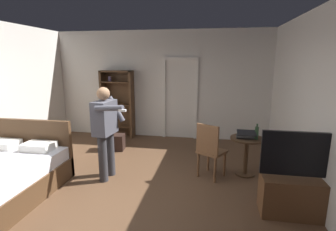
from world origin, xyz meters
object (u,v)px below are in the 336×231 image
Objects in this scene: bottle_on_table at (257,133)px; bookshelf at (118,101)px; suitcase_dark at (113,142)px; person_blue_shirt at (106,127)px; side_table at (246,150)px; wooden_chair at (210,149)px; laptop at (246,136)px; tv_flatscreen at (298,191)px.

bookshelf is at bearing 148.77° from bottle_on_table.
bottle_on_table is at bearing -23.59° from suitcase_dark.
bottle_on_table is at bearing 10.58° from person_blue_shirt.
bookshelf is 3.51× the size of suitcase_dark.
bottle_on_table is (0.14, -0.08, 0.35)m from side_table.
bookshelf reaches higher than person_blue_shirt.
wooden_chair is 1.94× the size of suitcase_dark.
suitcase_dark is at bearing -76.46° from bookshelf.
wooden_chair is (-0.62, -0.21, -0.21)m from laptop.
person_blue_shirt is (-2.56, -0.48, 0.12)m from bottle_on_table.
bottle_on_table is at bearing -29.74° from side_table.
side_table is 3.01m from suitcase_dark.
laptop is 2.45m from person_blue_shirt.
tv_flatscreen is 3.06m from person_blue_shirt.
bottle_on_table is at bearing -31.23° from bookshelf.
person_blue_shirt reaches higher than wooden_chair.
wooden_chair is at bearing -32.72° from suitcase_dark.
laptop is at bearing -23.87° from suitcase_dark.
bottle_on_table is (0.17, -0.04, 0.07)m from laptop.
side_table is 2.50× the size of bottle_on_table.
laptop is at bearing 18.80° from wooden_chair.
suitcase_dark is at bearing 149.47° from tv_flatscreen.
tv_flatscreen is 2.30× the size of suitcase_dark.
bookshelf is 1.53× the size of tv_flatscreen.
suitcase_dark is (-2.88, 0.83, -0.29)m from side_table.
suitcase_dark is (-0.46, 1.39, -0.76)m from person_blue_shirt.
tv_flatscreen is 0.72× the size of person_blue_shirt.
tv_flatscreen is at bearing -40.10° from bookshelf.
bottle_on_table is (3.28, -1.99, -0.15)m from bookshelf.
laptop is (-0.03, -0.04, 0.29)m from side_table.
wooden_chair is 1.84m from person_blue_shirt.
suitcase_dark is at bearing 108.33° from person_blue_shirt.
bottle_on_table reaches higher than laptop.
tv_flatscreen is 1.29m from side_table.
person_blue_shirt reaches higher than laptop.
person_blue_shirt is at bearing -78.45° from suitcase_dark.
bookshelf is 5.27× the size of laptop.
tv_flatscreen is at bearing -38.22° from wooden_chair.
side_table is at bearing 113.90° from tv_flatscreen.
side_table is (-0.52, 1.17, 0.11)m from tv_flatscreen.
laptop is 3.03m from suitcase_dark.
wooden_chair is at bearing 9.77° from person_blue_shirt.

